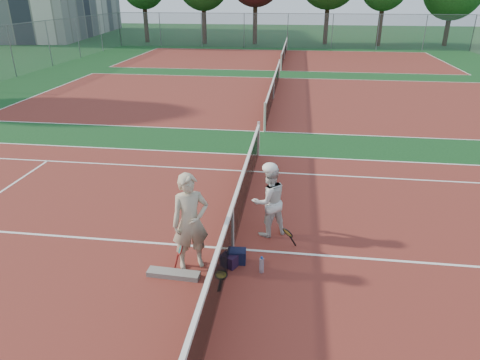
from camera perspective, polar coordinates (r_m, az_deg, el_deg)
name	(u,v)px	position (r m, az deg, el deg)	size (l,w,h in m)	color
ground	(233,249)	(8.78, -0.96, -9.18)	(130.00, 130.00, 0.00)	#103D18
court_main	(233,249)	(8.78, -0.96, -9.17)	(23.77, 10.97, 0.01)	maroon
court_far_a	(273,98)	(21.36, 4.48, 10.80)	(23.77, 10.97, 0.01)	maroon
court_far_b	(284,59)	(34.63, 5.89, 15.75)	(23.77, 10.97, 0.01)	maroon
net_main	(233,227)	(8.52, -0.99, -6.31)	(0.10, 10.98, 1.02)	black
net_far_a	(274,88)	(21.25, 4.52, 12.13)	(0.10, 10.98, 1.02)	black
net_far_b	(284,52)	(34.57, 5.93, 16.59)	(0.10, 10.98, 1.02)	black
fence_back	(288,31)	(41.43, 6.37, 19.13)	(32.00, 0.06, 3.00)	slate
player_a	(190,222)	(7.87, -6.64, -5.59)	(0.69, 0.45, 1.88)	#B8AA8E
player_b	(269,201)	(8.95, 3.89, -2.80)	(0.76, 0.59, 1.57)	silver
racket_red	(180,255)	(8.16, -7.95, -9.85)	(0.19, 0.27, 0.59)	maroon
racket_black_held	(287,239)	(8.66, 6.34, -7.82)	(0.35, 0.27, 0.52)	black
racket_spare	(221,275)	(8.06, -2.54, -12.51)	(0.60, 0.27, 0.03)	black
sports_bag_navy	(237,256)	(8.32, -0.44, -10.12)	(0.35, 0.24, 0.28)	black
sports_bag_purple	(229,261)	(8.23, -1.48, -10.69)	(0.30, 0.21, 0.24)	black
net_cover_canvas	(174,274)	(8.10, -8.86, -12.29)	(0.97, 0.23, 0.10)	slate
water_bottle	(262,265)	(8.06, 2.89, -11.32)	(0.09, 0.09, 0.30)	#AFC4DE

